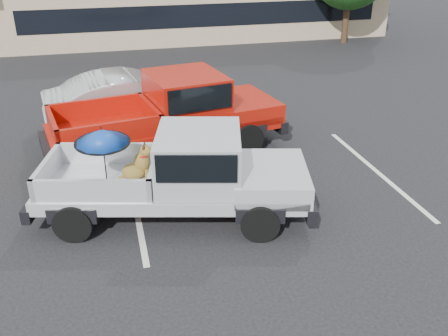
% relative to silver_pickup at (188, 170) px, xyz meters
% --- Properties ---
extents(ground, '(90.00, 90.00, 0.00)m').
position_rel_silver_pickup_xyz_m(ground, '(1.93, -1.11, -1.05)').
color(ground, black).
rests_on(ground, ground).
extents(stripe_left, '(0.12, 5.00, 0.01)m').
position_rel_silver_pickup_xyz_m(stripe_left, '(-1.07, 0.89, -1.05)').
color(stripe_left, silver).
rests_on(stripe_left, ground).
extents(stripe_right, '(0.12, 5.00, 0.01)m').
position_rel_silver_pickup_xyz_m(stripe_right, '(4.93, 0.89, -1.05)').
color(stripe_right, silver).
rests_on(stripe_right, ground).
extents(silver_pickup, '(6.00, 3.28, 2.06)m').
position_rel_silver_pickup_xyz_m(silver_pickup, '(0.00, 0.00, 0.00)').
color(silver_pickup, black).
rests_on(silver_pickup, ground).
extents(red_pickup, '(6.58, 3.23, 2.07)m').
position_rel_silver_pickup_xyz_m(red_pickup, '(0.43, 3.46, 0.08)').
color(red_pickup, black).
rests_on(red_pickup, ground).
extents(silver_sedan, '(5.31, 2.48, 1.68)m').
position_rel_silver_pickup_xyz_m(silver_sedan, '(-0.66, 5.39, -0.21)').
color(silver_sedan, '#A0A3A7').
rests_on(silver_sedan, ground).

